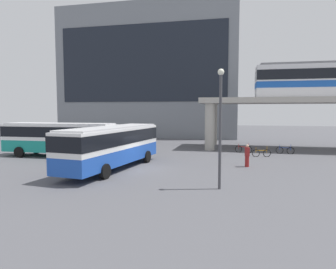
{
  "coord_description": "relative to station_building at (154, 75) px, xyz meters",
  "views": [
    {
      "loc": [
        6.88,
        -21.43,
        4.41
      ],
      "look_at": [
        1.04,
        5.52,
        2.2
      ],
      "focal_mm": 32.03,
      "sensor_mm": 36.0,
      "label": 1
    }
  ],
  "objects": [
    {
      "name": "elevated_platform",
      "position": [
        24.98,
        -16.95,
        -5.74
      ],
      "size": [
        28.93,
        6.98,
        5.83
      ],
      "color": "#ADA89E",
      "rests_on": "ground_plane"
    },
    {
      "name": "pedestrian_walking_across",
      "position": [
        -2.18,
        -20.78,
        -9.93
      ],
      "size": [
        0.32,
        0.4,
        1.77
      ],
      "color": "maroon",
      "rests_on": "ground_plane"
    },
    {
      "name": "pedestrian_waiting_near_stop",
      "position": [
        15.36,
        -29.19,
        -9.93
      ],
      "size": [
        0.38,
        0.46,
        1.76
      ],
      "color": "maroon",
      "rests_on": "ground_plane"
    },
    {
      "name": "ground_plane",
      "position": [
        7.33,
        -21.79,
        -10.77
      ],
      "size": [
        120.0,
        120.0,
        0.0
      ],
      "primitive_type": "plane",
      "color": "#515156"
    },
    {
      "name": "bus_secondary",
      "position": [
        -1.91,
        -27.59,
        -8.78
      ],
      "size": [
        11.05,
        2.82,
        3.22
      ],
      "color": "teal",
      "rests_on": "ground_plane"
    },
    {
      "name": "lamp_post",
      "position": [
        13.54,
        -36.4,
        -6.84
      ],
      "size": [
        0.36,
        0.36,
        6.69
      ],
      "color": "#3F3F44",
      "rests_on": "ground_plane"
    },
    {
      "name": "pedestrian_near_building",
      "position": [
        1.81,
        -20.82,
        -10.0
      ],
      "size": [
        0.33,
        0.44,
        1.63
      ],
      "color": "navy",
      "rests_on": "ground_plane"
    },
    {
      "name": "bicycle_orange",
      "position": [
        16.94,
        -23.63,
        -10.41
      ],
      "size": [
        1.77,
        0.41,
        1.04
      ],
      "color": "black",
      "rests_on": "ground_plane"
    },
    {
      "name": "bus_main",
      "position": [
        5.42,
        -32.26,
        -8.78
      ],
      "size": [
        4.06,
        11.29,
        3.22
      ],
      "color": "#1E4CB2",
      "rests_on": "ground_plane"
    },
    {
      "name": "station_building",
      "position": [
        0.0,
        0.0,
        0.0
      ],
      "size": [
        29.81,
        15.11,
        21.53
      ],
      "color": "slate",
      "rests_on": "ground_plane"
    },
    {
      "name": "bicycle_blue",
      "position": [
        19.49,
        -21.08,
        -10.41
      ],
      "size": [
        1.78,
        0.35,
        1.04
      ],
      "color": "black",
      "rests_on": "ground_plane"
    },
    {
      "name": "bicycle_red",
      "position": [
        15.37,
        -21.15,
        -10.41
      ],
      "size": [
        1.73,
        0.58,
        1.04
      ],
      "color": "black",
      "rests_on": "ground_plane"
    }
  ]
}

